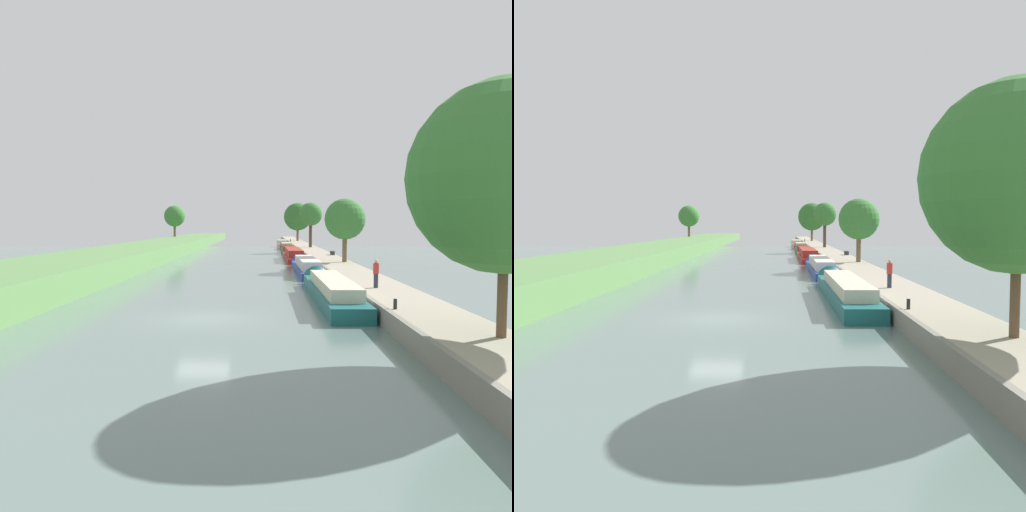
{
  "view_description": "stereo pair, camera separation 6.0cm",
  "coord_description": "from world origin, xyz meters",
  "views": [
    {
      "loc": [
        2.89,
        -24.87,
        4.54
      ],
      "look_at": [
        2.07,
        32.9,
        1.0
      ],
      "focal_mm": 36.9,
      "sensor_mm": 36.0,
      "label": 1
    },
    {
      "loc": [
        2.95,
        -24.87,
        4.54
      ],
      "look_at": [
        2.07,
        32.9,
        1.0
      ],
      "focal_mm": 36.9,
      "sensor_mm": 36.0,
      "label": 2
    }
  ],
  "objects": [
    {
      "name": "ground_plane",
      "position": [
        0.0,
        0.0,
        0.0
      ],
      "size": [
        160.0,
        160.0,
        0.0
      ],
      "primitive_type": "plane",
      "color": "slate"
    },
    {
      "name": "mooring_bollard_near",
      "position": [
        8.64,
        -2.09,
        1.06
      ],
      "size": [
        0.16,
        0.16,
        0.45
      ],
      "color": "black",
      "rests_on": "right_towpath"
    },
    {
      "name": "right_towpath",
      "position": [
        9.97,
        0.0,
        0.42
      ],
      "size": [
        3.26,
        260.0,
        0.83
      ],
      "color": "#9E937F",
      "rests_on": "ground_plane"
    },
    {
      "name": "tree_rightbank_near",
      "position": [
        10.69,
        -7.74,
        6.05
      ],
      "size": [
        6.3,
        6.3,
        8.37
      ],
      "color": "brown",
      "rests_on": "right_towpath"
    },
    {
      "name": "stone_quay",
      "position": [
        8.21,
        0.0,
        0.44
      ],
      "size": [
        0.25,
        260.0,
        0.88
      ],
      "color": "gray",
      "rests_on": "ground_plane"
    },
    {
      "name": "tree_leftbank_upstream",
      "position": [
        -16.05,
        87.07,
        6.16
      ],
      "size": [
        4.49,
        4.49,
        6.61
      ],
      "color": "brown",
      "rests_on": "left_grassy_bank"
    },
    {
      "name": "narrowboat_blue",
      "position": [
        6.88,
        24.24,
        0.58
      ],
      "size": [
        1.94,
        16.08,
        2.04
      ],
      "color": "#283D93",
      "rests_on": "ground_plane"
    },
    {
      "name": "tree_rightbank_midnear",
      "position": [
        10.81,
        26.4,
        4.98
      ],
      "size": [
        3.99,
        3.99,
        6.17
      ],
      "color": "brown",
      "rests_on": "right_towpath"
    },
    {
      "name": "tree_rightbank_midfar",
      "position": [
        10.36,
        58.61,
        6.01
      ],
      "size": [
        3.7,
        3.7,
        7.09
      ],
      "color": "#4C3828",
      "rests_on": "right_towpath"
    },
    {
      "name": "narrowboat_red",
      "position": [
        6.66,
        41.86,
        0.59
      ],
      "size": [
        2.14,
        16.29,
        2.18
      ],
      "color": "maroon",
      "rests_on": "ground_plane"
    },
    {
      "name": "mooring_bollard_far",
      "position": [
        8.64,
        86.8,
        1.06
      ],
      "size": [
        0.16,
        0.16,
        0.45
      ],
      "color": "black",
      "rests_on": "right_towpath"
    },
    {
      "name": "tree_rightbank_far",
      "position": [
        10.37,
        90.48,
        6.08
      ],
      "size": [
        6.05,
        6.05,
        8.29
      ],
      "color": "brown",
      "rests_on": "right_towpath"
    },
    {
      "name": "narrowboat_green",
      "position": [
        6.7,
        56.51,
        0.5
      ],
      "size": [
        1.95,
        11.91,
        1.85
      ],
      "color": "#1E6033",
      "rests_on": "ground_plane"
    },
    {
      "name": "narrowboat_maroon",
      "position": [
        6.88,
        69.76,
        0.48
      ],
      "size": [
        1.81,
        11.71,
        1.75
      ],
      "color": "maroon",
      "rests_on": "ground_plane"
    },
    {
      "name": "person_walking",
      "position": [
        9.43,
        5.59,
        1.7
      ],
      "size": [
        0.34,
        0.34,
        1.66
      ],
      "color": "#282D42",
      "rests_on": "right_towpath"
    },
    {
      "name": "narrowboat_teal",
      "position": [
        6.91,
        6.68,
        0.59
      ],
      "size": [
        2.04,
        16.73,
        2.01
      ],
      "color": "#195B60",
      "rests_on": "ground_plane"
    },
    {
      "name": "park_bench",
      "position": [
        11.15,
        38.03,
        1.18
      ],
      "size": [
        0.44,
        1.5,
        0.47
      ],
      "color": "#333338",
      "rests_on": "right_towpath"
    },
    {
      "name": "narrowboat_cream",
      "position": [
        6.63,
        82.5,
        0.53
      ],
      "size": [
        2.1,
        11.24,
        1.99
      ],
      "color": "beige",
      "rests_on": "ground_plane"
    }
  ]
}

